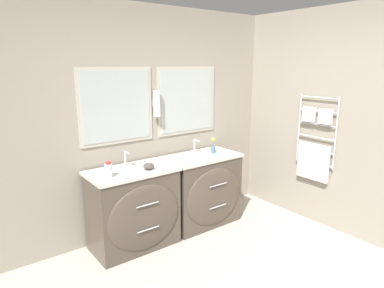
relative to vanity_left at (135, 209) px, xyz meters
name	(u,v)px	position (x,y,z in m)	size (l,w,h in m)	color
wall_back	(138,122)	(0.27, 0.36, 0.86)	(5.29, 0.16, 2.60)	#9E9384
wall_right	(319,120)	(2.13, -0.76, 0.85)	(0.13, 3.96, 2.60)	#9E9384
vanity_left	(135,209)	(0.00, 0.00, 0.00)	(0.93, 0.59, 0.88)	#4C4238
vanity_right	(203,190)	(0.94, 0.00, 0.00)	(0.93, 0.59, 0.88)	#4C4238
faucet_left	(126,159)	(0.00, 0.16, 0.52)	(0.17, 0.11, 0.18)	silver
faucet_right	(195,147)	(0.94, 0.16, 0.52)	(0.17, 0.11, 0.18)	silver
toiletry_bottle	(109,170)	(-0.29, -0.05, 0.50)	(0.08, 0.08, 0.16)	silver
amenity_bowl	(149,166)	(0.15, -0.07, 0.47)	(0.12, 0.12, 0.07)	#4C4742
flower_vase	(213,146)	(1.12, 0.03, 0.52)	(0.05, 0.05, 0.20)	teal
soap_dish	(197,158)	(0.80, -0.06, 0.45)	(0.10, 0.07, 0.04)	white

